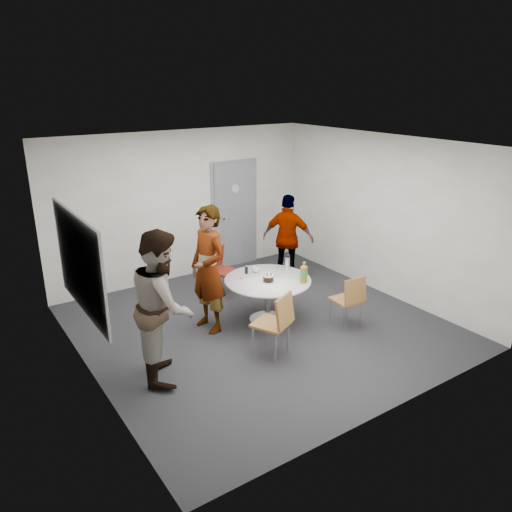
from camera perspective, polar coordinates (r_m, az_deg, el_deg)
floor at (r=7.61m, az=0.45°, el=-7.97°), size 5.00×5.00×0.00m
ceiling at (r=6.80m, az=0.51°, el=12.65°), size 5.00×5.00×0.00m
wall_back at (r=9.18m, az=-8.43°, el=5.68°), size 5.00×0.00×5.00m
wall_left at (r=6.12m, az=-19.24°, el=-2.34°), size 0.00×5.00×5.00m
wall_right at (r=8.70m, az=14.23°, el=4.51°), size 0.00×5.00×5.00m
wall_front at (r=5.36m, az=15.84°, el=-5.09°), size 5.00×0.00×5.00m
door at (r=9.76m, az=-2.46°, el=4.73°), size 1.02×0.17×2.12m
whiteboard at (r=6.27m, az=-19.49°, el=-0.85°), size 0.04×1.90×1.25m
table at (r=7.54m, az=1.59°, el=-3.27°), size 1.30×1.30×1.00m
chair_near_left at (r=6.59m, az=2.41°, el=-7.22°), size 0.58×0.60×0.90m
chair_near_right at (r=7.48m, az=10.70°, el=-4.64°), size 0.43×0.46×0.82m
chair_far at (r=8.51m, az=-3.97°, el=-1.18°), size 0.54×0.56×0.84m
person_main at (r=7.20m, az=-5.47°, el=-1.53°), size 0.54×0.74×1.88m
person_left at (r=6.14m, az=-10.61°, el=-5.55°), size 1.02×1.13×1.89m
person_right at (r=9.03m, az=3.69°, el=2.02°), size 0.89×0.98×1.61m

